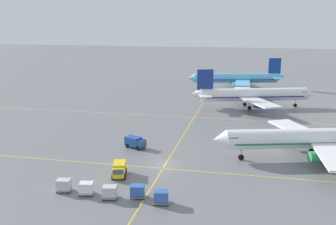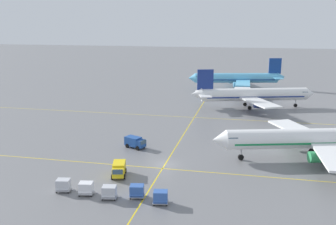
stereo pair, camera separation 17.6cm
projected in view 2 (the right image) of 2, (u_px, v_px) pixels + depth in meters
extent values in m
plane|color=slate|center=(165.00, 164.00, 66.97)|extent=(600.00, 600.00, 0.00)
cylinder|color=white|center=(309.00, 138.00, 68.87)|extent=(29.45, 11.27, 3.51)
cone|color=white|center=(219.00, 140.00, 67.99)|extent=(3.23, 3.96, 3.44)
cube|color=white|center=(297.00, 129.00, 76.68)|extent=(10.66, 14.52, 0.37)
cube|color=white|center=(334.00, 156.00, 61.41)|extent=(5.64, 14.13, 0.37)
cylinder|color=#2D9956|center=(297.00, 140.00, 73.93)|extent=(3.55, 2.71, 1.94)
cylinder|color=#2D9956|center=(318.00, 157.00, 64.59)|extent=(3.55, 2.71, 1.94)
cube|color=#385166|center=(231.00, 137.00, 67.99)|extent=(2.47, 3.56, 0.65)
cube|color=#197F47|center=(308.00, 141.00, 68.97)|extent=(27.18, 10.68, 0.33)
cylinder|color=#99999E|center=(241.00, 152.00, 68.73)|extent=(0.26, 0.26, 1.53)
cylinder|color=black|center=(241.00, 157.00, 68.97)|extent=(1.09, 0.67, 1.02)
cylinder|color=#99999E|center=(312.00, 146.00, 71.83)|extent=(0.26, 0.26, 1.53)
cylinder|color=black|center=(312.00, 151.00, 72.06)|extent=(1.09, 0.67, 1.02)
cylinder|color=#99999E|center=(324.00, 155.00, 67.16)|extent=(0.26, 0.26, 1.53)
cylinder|color=black|center=(323.00, 160.00, 67.39)|extent=(1.09, 0.67, 1.02)
cylinder|color=white|center=(254.00, 94.00, 109.35)|extent=(29.72, 11.95, 3.56)
cone|color=white|center=(310.00, 94.00, 110.54)|extent=(3.33, 4.03, 3.49)
cone|color=white|center=(196.00, 94.00, 108.04)|extent=(3.83, 4.09, 3.38)
cube|color=navy|center=(205.00, 80.00, 107.29)|extent=(4.40, 1.60, 5.62)
cube|color=white|center=(205.00, 96.00, 105.47)|extent=(4.26, 5.52, 0.22)
cube|color=white|center=(202.00, 92.00, 110.91)|extent=(4.26, 5.52, 0.22)
cube|color=white|center=(260.00, 102.00, 101.69)|extent=(10.99, 14.66, 0.37)
cube|color=white|center=(243.00, 91.00, 117.12)|extent=(5.97, 14.38, 0.37)
cylinder|color=navy|center=(260.00, 104.00, 105.05)|extent=(3.61, 2.79, 1.97)
cylinder|color=navy|center=(250.00, 97.00, 114.49)|extent=(3.61, 2.79, 1.97)
cube|color=#385166|center=(303.00, 92.00, 110.26)|extent=(2.55, 3.62, 0.66)
cube|color=navy|center=(254.00, 96.00, 109.45)|extent=(27.43, 11.31, 0.34)
cylinder|color=#99999E|center=(296.00, 102.00, 110.77)|extent=(0.26, 0.26, 1.54)
cylinder|color=black|center=(295.00, 105.00, 111.01)|extent=(1.11, 0.70, 1.03)
cylinder|color=#99999E|center=(250.00, 104.00, 107.38)|extent=(0.26, 0.26, 1.54)
cylinder|color=black|center=(250.00, 108.00, 107.62)|extent=(1.11, 0.70, 1.03)
cylinder|color=#99999E|center=(245.00, 101.00, 112.10)|extent=(0.26, 0.26, 1.54)
cylinder|color=black|center=(245.00, 104.00, 112.34)|extent=(1.11, 0.70, 1.03)
cylinder|color=#5BB7E5|center=(236.00, 78.00, 140.83)|extent=(29.74, 10.02, 3.53)
cone|color=#5BB7E5|center=(192.00, 78.00, 140.68)|extent=(3.12, 3.90, 3.46)
cone|color=#5BB7E5|center=(281.00, 77.00, 140.90)|extent=(3.64, 3.92, 3.35)
cube|color=navy|center=(275.00, 66.00, 139.96)|extent=(4.42, 1.31, 5.57)
cube|color=#5BB7E5|center=(274.00, 76.00, 143.59)|extent=(3.97, 5.36, 0.22)
cube|color=#5BB7E5|center=(278.00, 78.00, 138.18)|extent=(3.97, 5.36, 0.22)
cube|color=#5BB7E5|center=(235.00, 76.00, 148.64)|extent=(10.22, 14.66, 0.37)
cube|color=#5BB7E5|center=(243.00, 83.00, 133.30)|extent=(5.02, 13.99, 0.37)
cylinder|color=#5BB7E5|center=(233.00, 81.00, 145.93)|extent=(3.51, 2.60, 1.95)
cylinder|color=#5BB7E5|center=(238.00, 85.00, 136.54)|extent=(3.51, 2.60, 1.95)
cube|color=#385166|center=(198.00, 77.00, 140.58)|extent=(2.35, 3.53, 0.65)
cube|color=navy|center=(236.00, 79.00, 140.93)|extent=(27.43, 9.53, 0.33)
cylinder|color=#99999E|center=(203.00, 84.00, 141.24)|extent=(0.26, 0.26, 1.53)
cylinder|color=black|center=(203.00, 87.00, 141.48)|extent=(1.09, 0.63, 1.02)
cylinder|color=#99999E|center=(240.00, 83.00, 143.72)|extent=(0.26, 0.26, 1.53)
cylinder|color=black|center=(240.00, 86.00, 143.96)|extent=(1.09, 0.63, 1.02)
cylinder|color=#99999E|center=(242.00, 85.00, 139.03)|extent=(0.26, 0.26, 1.53)
cylinder|color=black|center=(242.00, 88.00, 139.26)|extent=(1.09, 0.63, 1.02)
cube|color=yellow|center=(163.00, 168.00, 65.06)|extent=(141.60, 0.20, 0.01)
cube|color=yellow|center=(194.00, 117.00, 99.28)|extent=(141.60, 0.20, 0.01)
cube|color=yellow|center=(182.00, 138.00, 82.17)|extent=(0.20, 79.17, 0.01)
cube|color=#1E4793|center=(133.00, 141.00, 75.73)|extent=(3.51, 2.96, 1.70)
cube|color=#1E4793|center=(141.00, 144.00, 74.64)|extent=(1.92, 2.17, 1.40)
cube|color=#385166|center=(143.00, 142.00, 74.27)|extent=(0.98, 1.61, 0.70)
cylinder|color=black|center=(137.00, 148.00, 74.08)|extent=(0.84, 0.58, 0.80)
cylinder|color=black|center=(144.00, 146.00, 75.57)|extent=(0.84, 0.58, 0.80)
cylinder|color=black|center=(127.00, 146.00, 75.58)|extent=(0.84, 0.58, 0.80)
cylinder|color=black|center=(134.00, 143.00, 77.07)|extent=(0.84, 0.58, 0.80)
cube|color=yellow|center=(119.00, 167.00, 62.21)|extent=(2.57, 3.37, 1.70)
cube|color=yellow|center=(118.00, 173.00, 60.35)|extent=(2.06, 1.70, 1.40)
cube|color=#385166|center=(118.00, 172.00, 59.78)|extent=(1.64, 0.74, 0.70)
cylinder|color=black|center=(112.00, 177.00, 60.53)|extent=(0.47, 0.84, 0.80)
cylinder|color=black|center=(124.00, 177.00, 60.59)|extent=(0.47, 0.84, 0.80)
cylinder|color=black|center=(114.00, 171.00, 63.06)|extent=(0.47, 0.84, 0.80)
cylinder|color=black|center=(126.00, 171.00, 63.12)|extent=(0.47, 0.84, 0.80)
cube|color=#99999E|center=(64.00, 189.00, 56.30)|extent=(2.35, 1.94, 0.12)
cube|color=silver|center=(63.00, 184.00, 56.11)|extent=(2.12, 1.75, 1.50)
cube|color=silver|center=(62.00, 189.00, 55.65)|extent=(1.97, 0.88, 0.57)
cylinder|color=#99999E|center=(73.00, 190.00, 56.25)|extent=(0.70, 0.20, 0.08)
cylinder|color=black|center=(68.00, 193.00, 55.70)|extent=(0.25, 0.14, 0.24)
cylinder|color=black|center=(71.00, 189.00, 56.91)|extent=(0.25, 0.14, 0.24)
cylinder|color=black|center=(57.00, 192.00, 55.77)|extent=(0.25, 0.14, 0.24)
cylinder|color=black|center=(59.00, 189.00, 56.97)|extent=(0.25, 0.14, 0.24)
cube|color=#99999E|center=(86.00, 193.00, 55.23)|extent=(2.35, 1.94, 0.12)
cube|color=silver|center=(86.00, 187.00, 55.04)|extent=(2.12, 1.75, 1.50)
cube|color=silver|center=(85.00, 193.00, 54.58)|extent=(1.97, 0.88, 0.57)
cylinder|color=#99999E|center=(96.00, 193.00, 55.17)|extent=(0.70, 0.20, 0.08)
cylinder|color=black|center=(91.00, 196.00, 54.63)|extent=(0.25, 0.14, 0.24)
cylinder|color=black|center=(93.00, 192.00, 55.84)|extent=(0.25, 0.14, 0.24)
cylinder|color=black|center=(79.00, 196.00, 54.70)|extent=(0.25, 0.14, 0.24)
cylinder|color=black|center=(82.00, 192.00, 55.90)|extent=(0.25, 0.14, 0.24)
cube|color=#99999E|center=(109.00, 197.00, 54.01)|extent=(2.35, 1.94, 0.12)
cube|color=silver|center=(109.00, 191.00, 53.83)|extent=(2.12, 1.75, 1.50)
cube|color=silver|center=(109.00, 197.00, 53.37)|extent=(1.97, 0.88, 0.57)
cylinder|color=#99999E|center=(119.00, 197.00, 53.96)|extent=(0.70, 0.20, 0.08)
cylinder|color=black|center=(115.00, 200.00, 53.42)|extent=(0.25, 0.14, 0.24)
cylinder|color=black|center=(116.00, 196.00, 54.63)|extent=(0.25, 0.14, 0.24)
cylinder|color=black|center=(103.00, 200.00, 53.49)|extent=(0.25, 0.14, 0.24)
cylinder|color=black|center=(104.00, 196.00, 54.69)|extent=(0.25, 0.14, 0.24)
cube|color=#99999E|center=(137.00, 196.00, 54.32)|extent=(2.35, 1.94, 0.12)
cube|color=#335BAD|center=(137.00, 190.00, 54.13)|extent=(2.12, 1.75, 1.50)
cube|color=#335BAD|center=(136.00, 196.00, 53.67)|extent=(1.97, 0.88, 0.57)
cylinder|color=#99999E|center=(147.00, 196.00, 54.26)|extent=(0.70, 0.20, 0.08)
cylinder|color=black|center=(143.00, 199.00, 53.72)|extent=(0.25, 0.14, 0.24)
cylinder|color=black|center=(143.00, 195.00, 54.93)|extent=(0.25, 0.14, 0.24)
cylinder|color=black|center=(130.00, 199.00, 53.79)|extent=(0.25, 0.14, 0.24)
cylinder|color=black|center=(132.00, 195.00, 54.99)|extent=(0.25, 0.14, 0.24)
cube|color=#99999E|center=(161.00, 202.00, 52.48)|extent=(2.35, 1.94, 0.12)
cube|color=#335BAD|center=(161.00, 196.00, 52.29)|extent=(2.12, 1.75, 1.50)
cube|color=#335BAD|center=(160.00, 202.00, 51.83)|extent=(1.97, 0.88, 0.57)
cylinder|color=#99999E|center=(171.00, 202.00, 52.43)|extent=(0.70, 0.20, 0.08)
cylinder|color=black|center=(167.00, 205.00, 51.89)|extent=(0.25, 0.14, 0.24)
cylinder|color=black|center=(167.00, 201.00, 53.09)|extent=(0.25, 0.14, 0.24)
cylinder|color=black|center=(154.00, 205.00, 51.95)|extent=(0.25, 0.14, 0.24)
cylinder|color=black|center=(155.00, 201.00, 53.16)|extent=(0.25, 0.14, 0.24)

